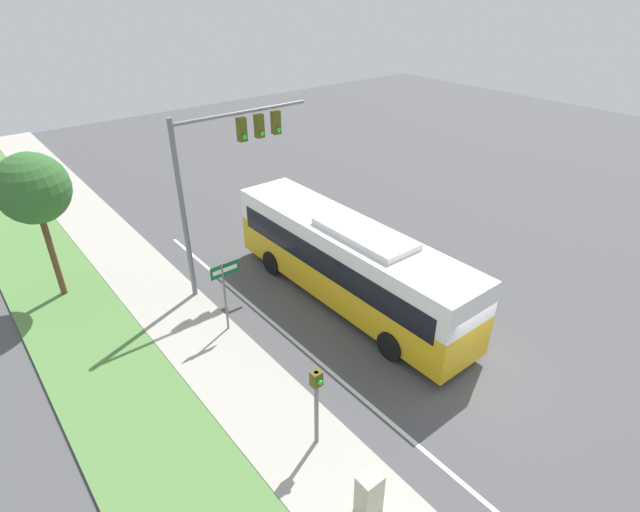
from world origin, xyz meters
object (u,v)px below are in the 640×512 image
(street_sign, at_px, (225,285))
(utility_cabinet, at_px, (369,494))
(signal_gantry, at_px, (224,163))
(bus, at_px, (348,259))
(pedestrian_signal, at_px, (316,396))

(street_sign, relative_size, utility_cabinet, 2.34)
(signal_gantry, height_order, street_sign, signal_gantry)
(signal_gantry, distance_m, utility_cabinet, 12.51)
(bus, relative_size, pedestrian_signal, 4.30)
(bus, distance_m, signal_gantry, 5.98)
(bus, height_order, utility_cabinet, bus)
(bus, distance_m, utility_cabinet, 9.26)
(bus, distance_m, street_sign, 4.83)
(signal_gantry, distance_m, pedestrian_signal, 9.87)
(signal_gantry, relative_size, utility_cabinet, 5.91)
(pedestrian_signal, relative_size, street_sign, 0.93)
(bus, relative_size, utility_cabinet, 9.38)
(pedestrian_signal, height_order, street_sign, street_sign)
(utility_cabinet, bearing_deg, bus, 51.77)
(signal_gantry, xyz_separation_m, pedestrian_signal, (-2.60, -8.89, -3.43))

